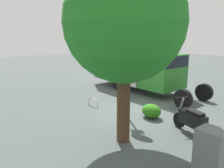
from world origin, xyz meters
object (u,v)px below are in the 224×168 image
object	(u,v)px
box_truck_near	(135,63)
utility_cabinet	(210,156)
street_tree	(124,23)
bike_rack_hoop	(93,106)
stop_sign	(128,70)
motorcycle	(192,120)

from	to	relation	value
box_truck_near	utility_cabinet	xyz separation A→B (m)	(-7.57, 5.31, -1.00)
box_truck_near	street_tree	world-z (taller)	street_tree
utility_cabinet	bike_rack_hoop	xyz separation A→B (m)	(6.46, -1.25, -0.65)
box_truck_near	stop_sign	bearing A→B (deg)	-48.70
street_tree	bike_rack_hoop	bearing A→B (deg)	-20.67
bike_rack_hoop	street_tree	bearing A→B (deg)	159.33
stop_sign	utility_cabinet	world-z (taller)	stop_sign
utility_cabinet	stop_sign	bearing A→B (deg)	-18.76
utility_cabinet	bike_rack_hoop	size ratio (longest dim) A/B	1.54
stop_sign	street_tree	xyz separation A→B (m)	(-1.45, 1.57, 1.74)
stop_sign	utility_cabinet	distance (m)	4.71
street_tree	bike_rack_hoop	distance (m)	5.38
utility_cabinet	street_tree	bearing A→B (deg)	2.36
stop_sign	bike_rack_hoop	world-z (taller)	stop_sign
utility_cabinet	bike_rack_hoop	distance (m)	6.61
street_tree	bike_rack_hoop	xyz separation A→B (m)	(3.63, -1.37, -3.73)
motorcycle	street_tree	world-z (taller)	street_tree
box_truck_near	utility_cabinet	distance (m)	9.30
box_truck_near	utility_cabinet	world-z (taller)	box_truck_near
box_truck_near	stop_sign	world-z (taller)	box_truck_near
box_truck_near	bike_rack_hoop	bearing A→B (deg)	-73.92
motorcycle	street_tree	size ratio (longest dim) A/B	0.32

